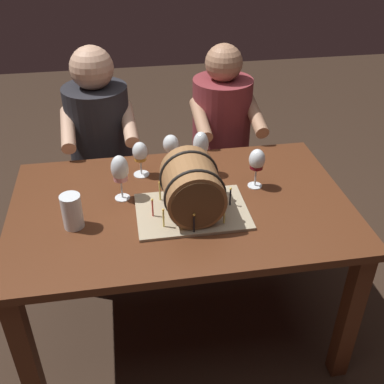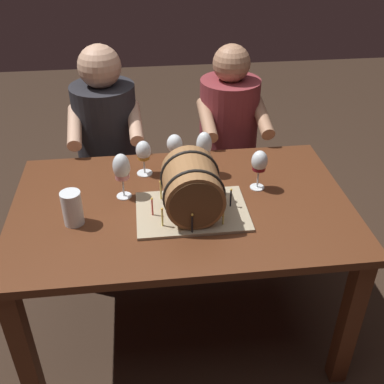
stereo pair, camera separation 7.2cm
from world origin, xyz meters
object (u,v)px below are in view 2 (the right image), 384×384
Objects in this scene: wine_glass_rose at (122,169)px; person_seated_left at (110,159)px; dining_table at (182,223)px; barrel_cake at (192,189)px; wine_glass_amber at (143,152)px; wine_glass_empty at (175,144)px; wine_glass_white at (204,146)px; wine_glass_red at (259,163)px; person_seated_right at (227,156)px; beer_pint at (72,209)px.

person_seated_left reaches higher than wine_glass_rose.
dining_table is 1.18× the size of person_seated_left.
barrel_cake is 0.38m from wine_glass_amber.
wine_glass_white is at bearing -32.53° from wine_glass_empty.
person_seated_left is (-0.10, 0.65, -0.31)m from wine_glass_rose.
person_seated_left is at bearing 128.62° from wine_glass_empty.
barrel_cake is 0.31m from wine_glass_white.
wine_glass_white is (0.13, 0.23, 0.24)m from dining_table.
wine_glass_empty is at bearing 146.20° from wine_glass_red.
person_seated_right is (0.58, 0.65, -0.33)m from wine_glass_rose.
wine_glass_red is (0.34, 0.08, 0.23)m from dining_table.
wine_glass_empty is 0.59m from beer_pint.
wine_glass_red is at bearing -33.80° from wine_glass_empty.
wine_glass_white is 0.17× the size of person_seated_left.
wine_glass_rose is at bearing -131.55° from person_seated_right.
beer_pint is at bearing -133.35° from person_seated_right.
wine_glass_amber is (-0.15, 0.26, 0.22)m from dining_table.
wine_glass_red is (0.34, -0.23, 0.01)m from wine_glass_empty.
beer_pint is at bearing -129.82° from wine_glass_amber.
barrel_cake is 0.38× the size of person_seated_right.
dining_table is at bearing 11.17° from beer_pint.
wine_glass_red is 0.58m from wine_glass_rose.
wine_glass_amber reaches higher than beer_pint.
dining_table is 1.20× the size of person_seated_right.
dining_table is 10.01× the size of beer_pint.
person_seated_right reaches higher than wine_glass_white.
wine_glass_amber is at bearing 119.28° from dining_table.
wine_glass_rose is 1.45× the size of beer_pint.
wine_glass_amber is 0.58m from person_seated_left.
wine_glass_amber is at bearing -67.90° from person_seated_left.
wine_glass_white is at bearing 145.49° from wine_glass_red.
barrel_cake reaches higher than wine_glass_rose.
wine_glass_red reaches higher than wine_glass_empty.
beer_pint is at bearing -96.74° from person_seated_left.
dining_table is 0.36m from wine_glass_white.
dining_table is 6.91× the size of wine_glass_rose.
dining_table is 0.37m from wine_glass_amber.
wine_glass_empty is at bearing 147.47° from wine_glass_white.
wine_glass_white reaches higher than wine_glass_red.
person_seated_left is at bearing 114.88° from barrel_cake.
wine_glass_empty is 0.41m from wine_glass_red.
person_seated_right is (0.34, 0.42, -0.31)m from wine_glass_empty.
wine_glass_amber is 1.18× the size of beer_pint.
wine_glass_amber is 0.81× the size of wine_glass_rose.
person_seated_left is (-0.19, 0.47, -0.29)m from wine_glass_amber.
wine_glass_white reaches higher than wine_glass_rose.
wine_glass_empty is 0.14× the size of person_seated_right.
person_seated_right is at bearing 51.41° from wine_glass_empty.
barrel_cake is 2.47× the size of wine_glass_red.
wine_glass_white reaches higher than wine_glass_amber.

